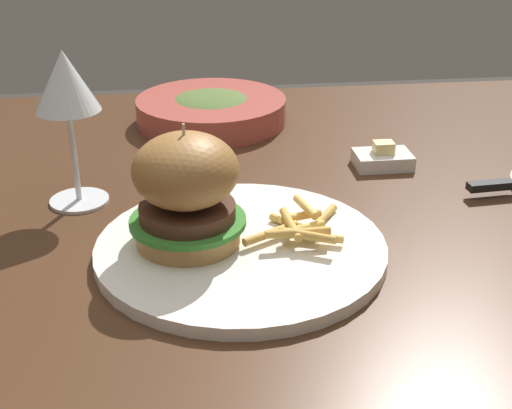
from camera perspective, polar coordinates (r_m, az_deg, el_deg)
name	(u,v)px	position (r m, az deg, el deg)	size (l,w,h in m)	color
dining_table	(198,254)	(0.94, -4.68, -3.98)	(1.31, 0.91, 0.74)	#472B19
main_plate	(241,249)	(0.76, -1.22, -3.55)	(0.31, 0.31, 0.01)	white
burger_sandwich	(186,190)	(0.74, -5.59, 1.17)	(0.12, 0.12, 0.13)	#B78447
fries_pile	(300,226)	(0.77, 3.54, -1.73)	(0.12, 0.11, 0.03)	gold
wine_glass	(66,87)	(0.86, -14.95, 9.04)	(0.08, 0.08, 0.19)	silver
butter_dish	(383,158)	(1.00, 10.10, 3.65)	(0.08, 0.05, 0.04)	white
soup_bowl	(211,109)	(1.15, -3.60, 7.62)	(0.24, 0.24, 0.05)	#B24C42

